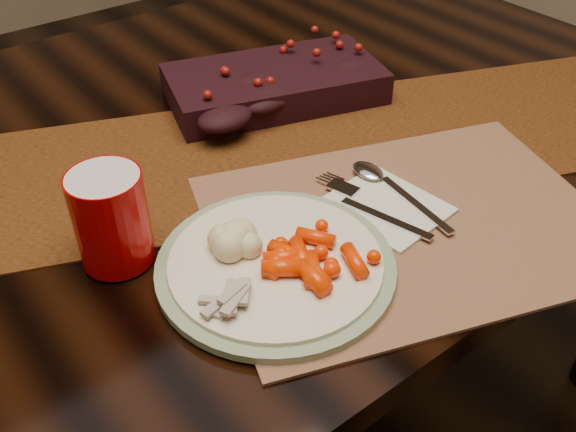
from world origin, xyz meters
TOP-DOWN VIEW (x-y plane):
  - dining_table at (0.00, 0.00)m, footprint 1.80×1.00m
  - table_runner at (0.05, -0.07)m, footprint 1.58×0.88m
  - centerpiece at (0.23, 0.03)m, footprint 0.38×0.27m
  - placemat_main at (0.17, -0.33)m, footprint 0.58×0.50m
  - dinner_plate at (-0.02, -0.30)m, footprint 0.33×0.33m
  - baby_carrots at (0.00, -0.34)m, footprint 0.13×0.12m
  - mashed_potatoes at (-0.04, -0.26)m, footprint 0.09×0.08m
  - turkey_shreds at (-0.09, -0.34)m, footprint 0.07×0.06m
  - napkin at (0.17, -0.30)m, footprint 0.13×0.15m
  - fork at (0.14, -0.30)m, footprint 0.07×0.16m
  - spoon at (0.19, -0.29)m, footprint 0.05×0.17m
  - red_cup at (-0.15, -0.18)m, footprint 0.09×0.09m

SIDE VIEW (x-z plane):
  - dining_table at x=0.00m, z-range 0.00..0.75m
  - table_runner at x=0.05m, z-range 0.75..0.75m
  - placemat_main at x=0.17m, z-range 0.75..0.75m
  - napkin at x=0.17m, z-range 0.75..0.76m
  - fork at x=0.14m, z-range 0.76..0.76m
  - spoon at x=0.19m, z-range 0.76..0.76m
  - dinner_plate at x=-0.02m, z-range 0.75..0.77m
  - turkey_shreds at x=-0.09m, z-range 0.77..0.78m
  - baby_carrots at x=0.00m, z-range 0.77..0.79m
  - centerpiece at x=0.23m, z-range 0.75..0.82m
  - mashed_potatoes at x=-0.04m, z-range 0.77..0.81m
  - red_cup at x=-0.15m, z-range 0.75..0.87m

